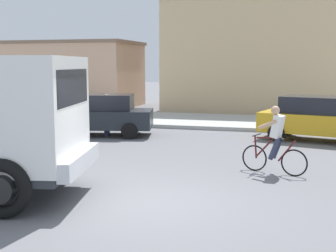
{
  "coord_description": "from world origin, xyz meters",
  "views": [
    {
      "loc": [
        2.8,
        -8.47,
        2.74
      ],
      "look_at": [
        -0.27,
        2.5,
        1.2
      ],
      "focal_mm": 48.83,
      "sensor_mm": 36.0,
      "label": 1
    }
  ],
  "objects_px": {
    "car_white_mid": "(316,118)",
    "pedestrian_near_kerb": "(107,114)",
    "cyclist": "(275,140)",
    "car_red_near": "(101,115)"
  },
  "relations": [
    {
      "from": "car_white_mid",
      "to": "pedestrian_near_kerb",
      "type": "distance_m",
      "value": 7.75
    },
    {
      "from": "cyclist",
      "to": "pedestrian_near_kerb",
      "type": "xyz_separation_m",
      "value": [
        -6.46,
        4.45,
        -0.02
      ]
    },
    {
      "from": "car_red_near",
      "to": "car_white_mid",
      "type": "height_order",
      "value": "same"
    },
    {
      "from": "car_red_near",
      "to": "car_white_mid",
      "type": "bearing_deg",
      "value": 6.79
    },
    {
      "from": "car_red_near",
      "to": "pedestrian_near_kerb",
      "type": "height_order",
      "value": "pedestrian_near_kerb"
    },
    {
      "from": "cyclist",
      "to": "car_white_mid",
      "type": "relative_size",
      "value": 0.4
    },
    {
      "from": "pedestrian_near_kerb",
      "to": "car_white_mid",
      "type": "bearing_deg",
      "value": 8.13
    },
    {
      "from": "cyclist",
      "to": "car_white_mid",
      "type": "bearing_deg",
      "value": 77.67
    },
    {
      "from": "car_white_mid",
      "to": "pedestrian_near_kerb",
      "type": "relative_size",
      "value": 2.65
    },
    {
      "from": "car_red_near",
      "to": "cyclist",
      "type": "bearing_deg",
      "value": -34.23
    }
  ]
}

